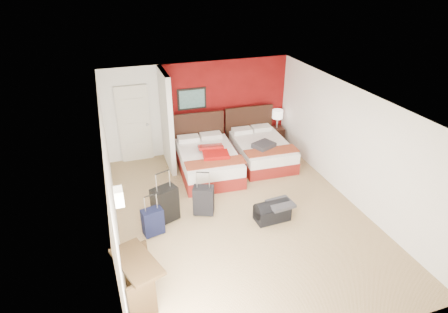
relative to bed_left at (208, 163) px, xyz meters
name	(u,v)px	position (x,y,z in m)	size (l,w,h in m)	color
ground	(241,214)	(0.15, -1.89, -0.30)	(6.50, 6.50, 0.00)	tan
room_walls	(159,142)	(-1.25, -0.47, 0.96)	(5.02, 6.52, 2.50)	white
red_accent_panel	(225,105)	(0.90, 1.34, 0.95)	(3.50, 0.04, 2.50)	maroon
partition_wall	(167,121)	(-0.85, 0.72, 0.95)	(0.12, 1.20, 2.50)	silver
entry_door	(134,124)	(-1.60, 1.31, 0.73)	(0.82, 0.06, 2.05)	silver
bed_left	(208,163)	(0.00, 0.00, 0.00)	(1.39, 1.98, 0.59)	silver
bed_right	(262,152)	(1.53, 0.16, -0.02)	(1.31, 1.88, 0.56)	white
red_suitcase_open	(213,151)	(0.10, -0.10, 0.35)	(0.61, 0.84, 0.11)	#A1100D
jacket_bundle	(264,145)	(1.43, -0.14, 0.33)	(0.51, 0.41, 0.12)	#353439
nightstand	(276,136)	(2.35, 1.01, -0.04)	(0.37, 0.37, 0.52)	black
table_lamp	(277,119)	(2.35, 1.01, 0.49)	(0.30, 0.30, 0.54)	silver
suitcase_black	(165,205)	(-1.38, -1.60, 0.08)	(0.50, 0.31, 0.75)	black
suitcase_charcoal	(204,201)	(-0.58, -1.62, 0.02)	(0.42, 0.26, 0.62)	black
suitcase_navy	(153,223)	(-1.69, -1.96, -0.02)	(0.39, 0.24, 0.55)	black
duffel_bag	(272,212)	(0.70, -2.26, -0.12)	(0.70, 0.38, 0.36)	black
jacket_draped	(281,204)	(0.85, -2.31, 0.09)	(0.50, 0.42, 0.07)	#38393E
desk	(139,280)	(-2.12, -3.47, 0.10)	(0.48, 0.96, 0.80)	black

